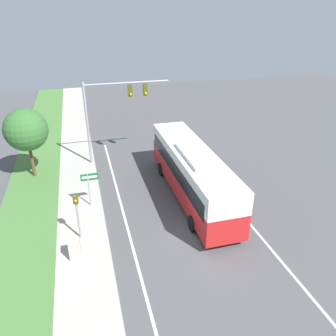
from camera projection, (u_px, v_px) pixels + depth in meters
The scene contains 11 objects.
ground_plane at pixel (194, 235), 18.76m from camera, with size 80.00×80.00×0.00m, color #4C4C4F.
sidewalk at pixel (84, 254), 17.25m from camera, with size 2.80×80.00×0.12m.
grass_verge at pixel (19, 266), 16.49m from camera, with size 3.60×80.00×0.10m.
lane_divider_near at pixel (132, 246), 17.90m from camera, with size 0.14×30.00×0.01m.
lane_divider_far at pixel (251, 225), 19.62m from camera, with size 0.14×30.00×0.01m.
bus at pixel (192, 170), 21.73m from camera, with size 2.63×11.75×3.64m.
signal_gantry at pixel (111, 105), 25.61m from camera, with size 6.71×0.41×6.73m.
pedestrian_signal at pixel (77, 210), 17.60m from camera, with size 0.28×0.34×2.84m.
street_sign at pixel (89, 184), 20.72m from camera, with size 1.11×0.08×2.45m.
utility_cabinet at pixel (75, 248), 16.72m from camera, with size 0.58×0.51×1.14m.
roadside_tree at pixel (26, 130), 23.50m from camera, with size 3.10×3.10×5.27m.
Camera 1 is at (-5.49, -14.11, 11.83)m, focal length 35.00 mm.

